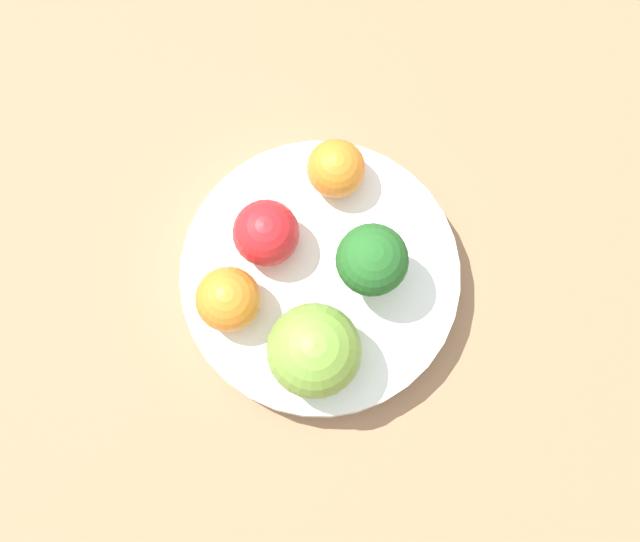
{
  "coord_description": "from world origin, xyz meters",
  "views": [
    {
      "loc": [
        -0.12,
        -0.04,
        0.65
      ],
      "look_at": [
        0.0,
        0.0,
        0.06
      ],
      "focal_mm": 50.0,
      "sensor_mm": 36.0,
      "label": 1
    }
  ],
  "objects_px": {
    "broccoli": "(372,261)",
    "apple_green": "(314,351)",
    "orange_front": "(228,299)",
    "orange_back": "(336,168)",
    "apple_red": "(266,233)",
    "bowl": "(320,278)"
  },
  "relations": [
    {
      "from": "apple_green",
      "to": "bowl",
      "type": "bearing_deg",
      "value": 14.71
    },
    {
      "from": "apple_red",
      "to": "orange_front",
      "type": "distance_m",
      "value": 0.05
    },
    {
      "from": "bowl",
      "to": "orange_front",
      "type": "relative_size",
      "value": 4.43
    },
    {
      "from": "bowl",
      "to": "apple_red",
      "type": "relative_size",
      "value": 4.28
    },
    {
      "from": "apple_green",
      "to": "apple_red",
      "type": "bearing_deg",
      "value": 40.52
    },
    {
      "from": "broccoli",
      "to": "apple_red",
      "type": "distance_m",
      "value": 0.08
    },
    {
      "from": "broccoli",
      "to": "orange_back",
      "type": "xyz_separation_m",
      "value": [
        0.06,
        0.04,
        -0.02
      ]
    },
    {
      "from": "orange_front",
      "to": "orange_back",
      "type": "relative_size",
      "value": 1.08
    },
    {
      "from": "orange_back",
      "to": "orange_front",
      "type": "bearing_deg",
      "value": 160.31
    },
    {
      "from": "bowl",
      "to": "orange_front",
      "type": "height_order",
      "value": "orange_front"
    },
    {
      "from": "bowl",
      "to": "broccoli",
      "type": "relative_size",
      "value": 3.05
    },
    {
      "from": "broccoli",
      "to": "apple_green",
      "type": "relative_size",
      "value": 1.03
    },
    {
      "from": "broccoli",
      "to": "apple_green",
      "type": "xyz_separation_m",
      "value": [
        -0.07,
        0.02,
        -0.01
      ]
    },
    {
      "from": "broccoli",
      "to": "orange_front",
      "type": "xyz_separation_m",
      "value": [
        -0.05,
        0.08,
        -0.02
      ]
    },
    {
      "from": "orange_front",
      "to": "orange_back",
      "type": "xyz_separation_m",
      "value": [
        0.11,
        -0.04,
        -0.0
      ]
    },
    {
      "from": "apple_red",
      "to": "orange_back",
      "type": "bearing_deg",
      "value": -27.06
    },
    {
      "from": "orange_front",
      "to": "broccoli",
      "type": "bearing_deg",
      "value": -58.03
    },
    {
      "from": "orange_back",
      "to": "broccoli",
      "type": "bearing_deg",
      "value": -143.11
    },
    {
      "from": "apple_green",
      "to": "orange_back",
      "type": "xyz_separation_m",
      "value": [
        0.12,
        0.03,
        -0.01
      ]
    },
    {
      "from": "apple_red",
      "to": "orange_front",
      "type": "xyz_separation_m",
      "value": [
        -0.05,
        0.01,
        -0.0
      ]
    },
    {
      "from": "bowl",
      "to": "broccoli",
      "type": "bearing_deg",
      "value": -69.73
    },
    {
      "from": "broccoli",
      "to": "apple_red",
      "type": "bearing_deg",
      "value": 90.77
    }
  ]
}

